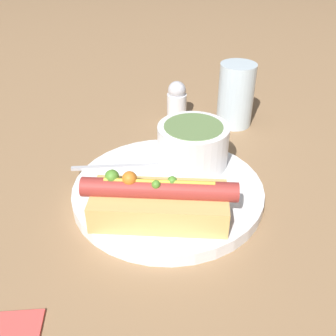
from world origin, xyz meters
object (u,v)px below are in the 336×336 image
hot_dog (159,202)px  salt_shaker (177,100)px  spoon (164,165)px  drinking_glass (236,95)px  soup_bowl (194,143)px

hot_dog → salt_shaker: hot_dog is taller
hot_dog → spoon: hot_dog is taller
drinking_glass → soup_bowl: bearing=-85.7°
soup_bowl → salt_shaker: soup_bowl is taller
spoon → drinking_glass: drinking_glass is taller
spoon → salt_shaker: bearing=79.9°
spoon → soup_bowl: bearing=13.0°
soup_bowl → spoon: soup_bowl is taller
spoon → salt_shaker: size_ratio=2.22×
drinking_glass → salt_shaker: drinking_glass is taller
soup_bowl → salt_shaker: bearing=127.7°
drinking_glass → salt_shaker: (-0.10, -0.03, -0.02)m
hot_dog → spoon: 0.11m
drinking_glass → salt_shaker: size_ratio=1.59×
spoon → drinking_glass: bearing=50.3°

